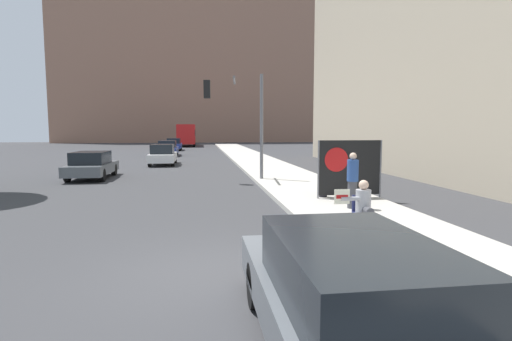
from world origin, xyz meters
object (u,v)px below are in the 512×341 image
Objects in this scene: car_on_road_distant at (168,148)px; protest_banner at (349,168)px; jogger_on_sidewalk at (353,180)px; car_on_road_nearest at (92,165)px; car_on_road_midblock at (163,155)px; seated_protester at (364,206)px; traffic_light_pole at (240,108)px; parked_car_curbside at (350,302)px; city_bus_on_road at (187,134)px; pedestrian_behind at (323,171)px; car_on_road_far_lane at (174,144)px.

protest_banner is at bearing -72.75° from car_on_road_distant.
jogger_on_sidewalk reaches higher than car_on_road_nearest.
protest_banner is 0.52× the size of car_on_road_midblock.
seated_protester is 0.28× the size of car_on_road_midblock.
jogger_on_sidewalk is 0.34× the size of traffic_light_pole.
car_on_road_midblock is (2.90, 7.78, 0.03)m from car_on_road_nearest.
parked_car_curbside is (-0.37, -15.21, -2.82)m from traffic_light_pole.
car_on_road_nearest reaches higher than seated_protester.
car_on_road_distant is 23.55m from city_bus_on_road.
parked_car_curbside is at bearing 98.46° from pedestrian_behind.
seated_protester is 0.69× the size of pedestrian_behind.
city_bus_on_road reaches higher than car_on_road_midblock.
parked_car_curbside is 46.12m from car_on_road_far_lane.
city_bus_on_road is (-3.85, 43.85, -1.64)m from traffic_light_pole.
car_on_road_distant is at bearing 82.21° from car_on_road_nearest.
protest_banner is 17.87m from car_on_road_midblock.
jogger_on_sidewalk reaches higher than parked_car_curbside.
traffic_light_pole is 31.21m from car_on_road_far_lane.
protest_banner is at bearing -77.37° from car_on_road_far_lane.
jogger_on_sidewalk is 0.38× the size of car_on_road_nearest.
jogger_on_sidewalk reaches higher than car_on_road_midblock.
jogger_on_sidewalk reaches higher than car_on_road_far_lane.
protest_banner is (1.51, 4.79, 0.38)m from seated_protester.
car_on_road_distant is at bearing -49.80° from pedestrian_behind.
parked_car_curbside is 25.71m from car_on_road_midblock.
jogger_on_sidewalk is 1.88m from protest_banner.
pedestrian_behind is (-0.25, 2.06, 0.07)m from jogger_on_sidewalk.
seated_protester is 15.98m from car_on_road_nearest.
jogger_on_sidewalk is at bearing 121.36° from pedestrian_behind.
protest_banner is 0.52× the size of car_on_road_far_lane.
car_on_road_nearest is (-9.79, 8.05, -0.38)m from pedestrian_behind.
protest_banner is (0.83, -0.28, 0.13)m from pedestrian_behind.
pedestrian_behind is 37.09m from car_on_road_far_lane.
jogger_on_sidewalk is 51.99m from city_bus_on_road.
traffic_light_pole is 1.12× the size of car_on_road_far_lane.
car_on_road_far_lane is at bearing 103.01° from seated_protester.
car_on_road_distant is at bearing 92.48° from car_on_road_midblock.
pedestrian_behind is at bearing -39.41° from car_on_road_nearest.
protest_banner is at bearing -85.26° from jogger_on_sidewalk.
car_on_road_nearest is 28.40m from car_on_road_far_lane.
parked_car_curbside is at bearing -68.14° from car_on_road_nearest.
car_on_road_midblock is at bearing 110.39° from seated_protester.
parked_car_curbside is (-2.74, -9.54, -0.37)m from pedestrian_behind.
car_on_road_midblock is at bearing -42.01° from pedestrian_behind.
protest_banner is 50.30m from city_bus_on_road.
parked_car_curbside is at bearing -91.40° from traffic_light_pole.
car_on_road_far_lane is (-4.64, 45.88, 0.03)m from parked_car_curbside.
seated_protester is 0.74× the size of jogger_on_sidewalk.
parked_car_curbside is at bearing -110.92° from seated_protester.
traffic_light_pole is at bearing -17.77° from car_on_road_nearest.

